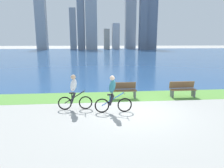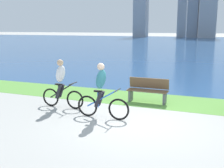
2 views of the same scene
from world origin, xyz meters
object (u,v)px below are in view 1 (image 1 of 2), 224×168
cyclist_lead (113,95)px  bench_far_along_path (182,89)px  bench_near_path (123,90)px  cyclist_trailing (74,92)px

cyclist_lead → bench_far_along_path: 4.91m
cyclist_lead → bench_far_along_path: cyclist_lead is taller
bench_near_path → bench_far_along_path: same height
cyclist_trailing → cyclist_lead: bearing=-17.7°
cyclist_trailing → bench_far_along_path: (6.09, 1.73, -0.39)m
cyclist_lead → cyclist_trailing: cyclist_lead is taller
bench_far_along_path → cyclist_trailing: bearing=-164.2°
cyclist_lead → bench_near_path: 2.55m
bench_near_path → bench_far_along_path: bearing=-1.4°
cyclist_trailing → bench_near_path: cyclist_trailing is taller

